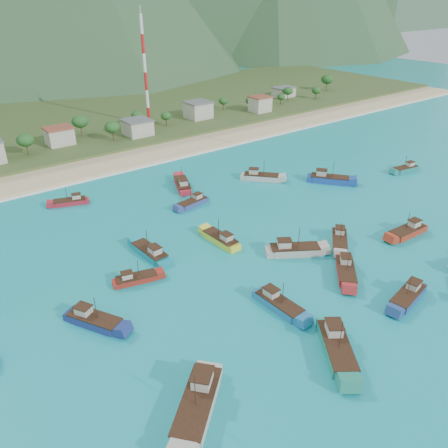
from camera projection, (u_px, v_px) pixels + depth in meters
ground at (278, 270)px, 88.49m from camera, size 600.00×600.00×0.00m
beach at (113, 163)px, 144.05m from camera, size 400.00×18.00×1.20m
land at (53, 123)px, 186.95m from camera, size 400.00×110.00×2.40m
surf_line at (126, 171)px, 137.37m from camera, size 400.00×2.50×0.08m
village at (87, 131)px, 159.71m from camera, size 216.19×24.05×7.44m
vegetation at (73, 132)px, 156.57m from camera, size 277.94×25.94×8.72m
radio_tower at (145, 72)px, 169.69m from camera, size 1.20×1.20×41.06m
boat_0 at (278, 305)px, 77.67m from camera, size 3.63×10.66×6.22m
boat_1 at (150, 253)px, 92.88m from camera, size 4.00×10.97×6.35m
boat_2 at (261, 177)px, 130.48m from camera, size 10.18×10.69×6.74m
boat_3 at (329, 179)px, 128.74m from camera, size 10.46×11.89×7.26m
boat_5 at (198, 404)px, 58.61m from camera, size 12.85×11.85×7.99m
boat_6 at (339, 241)px, 97.53m from camera, size 9.84×9.13×6.13m
boat_8 at (406, 169)px, 136.94m from camera, size 9.71×4.10×5.56m
boat_9 at (221, 240)px, 97.91m from camera, size 3.59×10.46×6.09m
boat_11 at (336, 348)px, 67.93m from camera, size 10.31×12.37×7.42m
boat_12 at (182, 185)px, 125.10m from camera, size 7.53×11.85×6.75m
boat_14 at (94, 321)px, 73.86m from camera, size 7.93×10.81×6.28m
boat_15 at (408, 297)px, 79.68m from camera, size 10.84×4.89×6.18m
boat_18 at (193, 203)px, 115.18m from camera, size 9.63×4.19×5.51m
boat_22 at (346, 272)px, 86.76m from camera, size 9.83×9.76×6.32m
boat_23 at (408, 232)px, 101.02m from camera, size 11.07×3.78×6.45m
boat_25 at (294, 250)px, 93.63m from camera, size 11.73×9.19×6.91m
boat_26 at (71, 202)px, 115.65m from camera, size 9.56×5.56×5.42m
boat_28 at (136, 279)px, 84.80m from camera, size 9.06×4.67×5.14m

